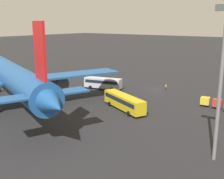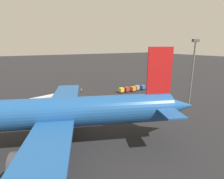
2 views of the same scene
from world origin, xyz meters
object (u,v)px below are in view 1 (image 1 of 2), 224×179
cargo_cart_yellow (205,101)px  cargo_cart_red (217,103)px  airplane (12,77)px  shuttle_bus_near (103,82)px  shuttle_bus_far (124,101)px  worker_person (166,87)px

cargo_cart_yellow → cargo_cart_red: bearing=-179.9°
airplane → shuttle_bus_near: (-4.53, -25.58, -5.11)m
airplane → shuttle_bus_far: size_ratio=4.23×
worker_person → cargo_cart_red: (-16.60, 8.56, 0.32)m
shuttle_bus_near → shuttle_bus_far: (-15.60, 12.31, 0.04)m
shuttle_bus_near → airplane: bearing=65.7°
worker_person → cargo_cart_yellow: bearing=148.4°
airplane → shuttle_bus_far: airplane is taller
shuttle_bus_near → cargo_cart_red: shuttle_bus_near is taller
cargo_cart_yellow → airplane: bearing=38.6°
shuttle_bus_far → cargo_cart_yellow: shuttle_bus_far is taller
worker_person → cargo_cart_yellow: size_ratio=0.79×
cargo_cart_red → shuttle_bus_near: bearing=1.7°
cargo_cart_red → worker_person: bearing=-27.3°
airplane → cargo_cart_red: (-35.90, -26.48, -5.81)m
worker_person → shuttle_bus_far: bearing=92.2°
airplane → cargo_cart_yellow: 42.86m
worker_person → cargo_cart_red: size_ratio=0.79×
airplane → shuttle_bus_far: (-20.13, -13.27, -5.07)m
shuttle_bus_far → worker_person: 21.81m
shuttle_bus_near → cargo_cart_yellow: shuttle_bus_near is taller
airplane → worker_person: bearing=-97.3°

